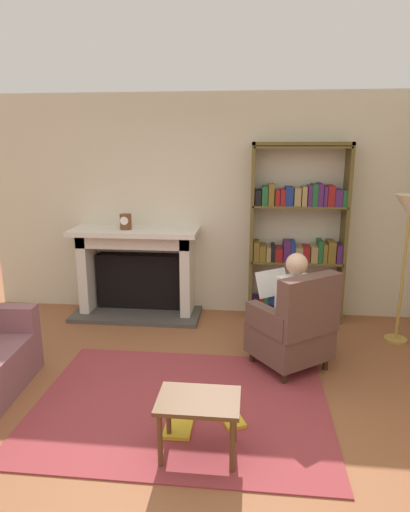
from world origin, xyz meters
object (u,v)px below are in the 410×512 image
object	(u,v)px
seated_reader	(287,304)
side_table	(199,407)
armchair_reading	(295,327)
fireplace	(138,269)
bookshelf	(298,239)
floor_lamp	(409,219)
mantel_clock	(126,222)

from	to	relation	value
seated_reader	side_table	size ratio (longest dim) A/B	2.04
armchair_reading	seated_reader	xyz separation A→B (m)	(-0.07, 0.09, 0.20)
fireplace	bookshelf	bearing A→B (deg)	0.96
side_table	floor_lamp	world-z (taller)	floor_lamp
seated_reader	mantel_clock	bearing A→B (deg)	-67.37
side_table	floor_lamp	xyz separation A→B (m)	(1.93, 2.06, 0.99)
side_table	armchair_reading	bearing A→B (deg)	59.93
seated_reader	floor_lamp	bearing A→B (deg)	170.65
bookshelf	side_table	size ratio (longest dim) A/B	3.79
bookshelf	seated_reader	distance (m)	1.29
fireplace	mantel_clock	xyz separation A→B (m)	(-0.10, -0.10, 0.61)
side_table	mantel_clock	bearing A→B (deg)	115.38
armchair_reading	floor_lamp	world-z (taller)	floor_lamp
mantel_clock	side_table	bearing A→B (deg)	-64.62
bookshelf	seated_reader	bearing A→B (deg)	-99.22
fireplace	armchair_reading	size ratio (longest dim) A/B	1.63
bookshelf	floor_lamp	size ratio (longest dim) A/B	1.33
floor_lamp	seated_reader	bearing A→B (deg)	-152.20
mantel_clock	side_table	xyz separation A→B (m)	(1.18, -2.48, -0.83)
mantel_clock	bookshelf	distance (m)	2.07
fireplace	armchair_reading	xyz separation A→B (m)	(1.84, -1.28, -0.16)
seated_reader	floor_lamp	xyz separation A→B (m)	(1.25, 0.66, 0.73)
mantel_clock	seated_reader	xyz separation A→B (m)	(1.86, -1.08, -0.58)
armchair_reading	seated_reader	world-z (taller)	seated_reader
fireplace	mantel_clock	world-z (taller)	mantel_clock
fireplace	floor_lamp	world-z (taller)	floor_lamp
seated_reader	armchair_reading	bearing A→B (deg)	90.00
fireplace	floor_lamp	bearing A→B (deg)	-9.91
fireplace	seated_reader	bearing A→B (deg)	-33.92
bookshelf	fireplace	bearing A→B (deg)	-179.04
bookshelf	armchair_reading	distance (m)	1.44
floor_lamp	bookshelf	bearing A→B (deg)	152.00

